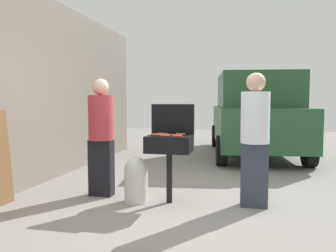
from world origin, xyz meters
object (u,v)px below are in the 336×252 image
(hot_dog_7, at_px, (169,135))
(parked_minivan, at_px, (255,115))
(person_left, at_px, (101,133))
(hot_dog_6, at_px, (178,136))
(hot_dog_4, at_px, (158,135))
(hot_dog_8, at_px, (165,135))
(person_right, at_px, (255,135))
(propane_tank, at_px, (136,178))
(hot_dog_5, at_px, (181,134))
(bbq_grill, at_px, (169,146))
(hot_dog_0, at_px, (166,136))
(hot_dog_3, at_px, (163,134))
(hot_dog_2, at_px, (157,134))
(hot_dog_9, at_px, (177,136))
(hot_dog_1, at_px, (156,135))

(hot_dog_7, bearing_deg, parked_minivan, 74.59)
(person_left, bearing_deg, hot_dog_6, -9.84)
(hot_dog_4, relative_size, hot_dog_8, 1.00)
(person_left, bearing_deg, hot_dog_4, -6.33)
(person_right, distance_m, parked_minivan, 4.37)
(hot_dog_8, xyz_separation_m, propane_tank, (-0.40, 0.00, -0.60))
(person_left, distance_m, person_right, 2.15)
(hot_dog_5, relative_size, person_right, 0.08)
(bbq_grill, distance_m, hot_dog_6, 0.26)
(hot_dog_0, xyz_separation_m, hot_dog_4, (-0.13, 0.10, 0.00))
(hot_dog_3, xyz_separation_m, parked_minivan, (1.34, 4.31, 0.11))
(bbq_grill, distance_m, propane_tank, 0.63)
(bbq_grill, relative_size, person_right, 0.52)
(parked_minivan, bearing_deg, person_left, 55.30)
(hot_dog_5, distance_m, person_right, 0.98)
(hot_dog_2, bearing_deg, person_left, 173.23)
(hot_dog_3, xyz_separation_m, hot_dog_8, (0.08, -0.19, 0.00))
(hot_dog_6, bearing_deg, hot_dog_7, 134.28)
(hot_dog_5, bearing_deg, hot_dog_9, -92.15)
(hot_dog_6, bearing_deg, parked_minivan, 76.79)
(bbq_grill, height_order, parked_minivan, parked_minivan)
(hot_dog_8, distance_m, person_right, 1.16)
(hot_dog_8, bearing_deg, person_right, 6.67)
(hot_dog_1, bearing_deg, parked_minivan, 72.84)
(person_left, bearing_deg, propane_tank, -14.39)
(hot_dog_1, distance_m, hot_dog_9, 0.30)
(hot_dog_6, bearing_deg, hot_dog_9, 102.69)
(hot_dog_3, xyz_separation_m, hot_dog_6, (0.27, -0.28, 0.00))
(hot_dog_1, relative_size, hot_dog_3, 1.00)
(hot_dog_0, bearing_deg, hot_dog_6, -8.78)
(person_right, xyz_separation_m, parked_minivan, (0.11, 4.37, 0.09))
(hot_dog_2, bearing_deg, propane_tank, -161.96)
(hot_dog_0, height_order, hot_dog_4, same)
(bbq_grill, height_order, propane_tank, bbq_grill)
(hot_dog_4, bearing_deg, hot_dog_3, 79.57)
(bbq_grill, height_order, hot_dog_3, hot_dog_3)
(hot_dog_0, bearing_deg, hot_dog_1, 157.61)
(hot_dog_6, bearing_deg, propane_tank, 171.15)
(hot_dog_3, bearing_deg, hot_dog_5, -0.53)
(hot_dog_5, bearing_deg, parked_minivan, 75.85)
(person_left, bearing_deg, hot_dog_1, -9.10)
(person_right, bearing_deg, parked_minivan, -104.93)
(hot_dog_9, distance_m, person_left, 1.18)
(hot_dog_5, height_order, hot_dog_8, same)
(parked_minivan, bearing_deg, hot_dog_8, 67.26)
(hot_dog_3, bearing_deg, person_left, 179.58)
(hot_dog_5, bearing_deg, hot_dog_0, -121.23)
(hot_dog_0, height_order, person_right, person_right)
(hot_dog_6, bearing_deg, bbq_grill, 132.76)
(bbq_grill, relative_size, hot_dog_4, 6.98)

